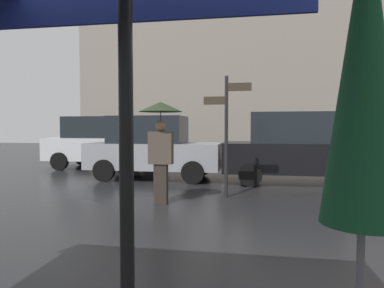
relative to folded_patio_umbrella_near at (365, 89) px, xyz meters
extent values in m
cylinder|color=black|center=(-1.21, 0.20, -0.50)|extent=(0.08, 0.08, 2.53)
cube|color=navy|center=(-1.94, 0.55, 0.65)|extent=(3.66, 0.03, 0.24)
cone|color=#0F381E|center=(0.00, 0.00, 0.11)|extent=(0.37, 0.37, 1.45)
cube|color=#2A241E|center=(-2.34, 5.24, -1.34)|extent=(0.27, 0.17, 0.84)
cube|color=#473D33|center=(-2.34, 5.24, -0.59)|extent=(0.50, 0.22, 0.68)
sphere|color=#936B4C|center=(-2.34, 5.24, -0.13)|extent=(0.23, 0.23, 0.23)
cylinder|color=black|center=(-2.34, 5.24, 0.01)|extent=(0.02, 0.02, 0.30)
cone|color=#212F19|center=(-2.34, 5.24, 0.27)|extent=(0.91, 0.91, 0.21)
cube|color=silver|center=(-6.07, 11.02, -0.99)|extent=(4.60, 1.80, 0.87)
cube|color=black|center=(-6.30, 11.02, -0.15)|extent=(2.53, 1.66, 0.82)
cylinder|color=black|center=(-4.58, 11.92, -1.43)|extent=(0.68, 0.18, 0.68)
cylinder|color=black|center=(-4.58, 10.12, -1.43)|extent=(0.68, 0.18, 0.68)
cylinder|color=black|center=(-7.57, 11.92, -1.43)|extent=(0.68, 0.18, 0.68)
cylinder|color=black|center=(-7.57, 10.12, -1.43)|extent=(0.68, 0.18, 0.68)
cube|color=black|center=(0.97, 8.56, -1.02)|extent=(4.47, 1.77, 0.85)
cube|color=black|center=(0.74, 8.56, -0.16)|extent=(2.46, 1.63, 0.86)
cylinder|color=black|center=(2.42, 9.45, -1.45)|extent=(0.63, 0.18, 0.63)
cylinder|color=black|center=(2.42, 7.67, -1.45)|extent=(0.63, 0.18, 0.63)
cylinder|color=black|center=(-0.49, 9.45, -1.45)|extent=(0.63, 0.18, 0.63)
cylinder|color=black|center=(-0.49, 7.67, -1.45)|extent=(0.63, 0.18, 0.63)
cube|color=gray|center=(-3.44, 8.69, -1.04)|extent=(4.12, 1.67, 0.79)
cube|color=black|center=(-3.64, 8.69, -0.22)|extent=(2.26, 1.54, 0.84)
cylinder|color=black|center=(-2.10, 9.52, -1.44)|extent=(0.66, 0.18, 0.66)
cylinder|color=black|center=(-2.10, 7.85, -1.44)|extent=(0.66, 0.18, 0.66)
cylinder|color=black|center=(-4.77, 9.52, -1.44)|extent=(0.66, 0.18, 0.66)
cylinder|color=black|center=(-4.77, 7.85, -1.44)|extent=(0.66, 0.18, 0.66)
cylinder|color=black|center=(-1.04, 6.13, -0.38)|extent=(0.08, 0.08, 2.77)
cube|color=#33281E|center=(-0.76, 6.13, 0.75)|extent=(0.56, 0.04, 0.18)
cube|color=#33281E|center=(-1.30, 6.13, 0.45)|extent=(0.52, 0.04, 0.18)
cube|color=gray|center=(-0.84, 16.33, 6.15)|extent=(16.98, 2.37, 15.82)
camera|label=1|loc=(-0.51, -1.66, -0.17)|focal=31.96mm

